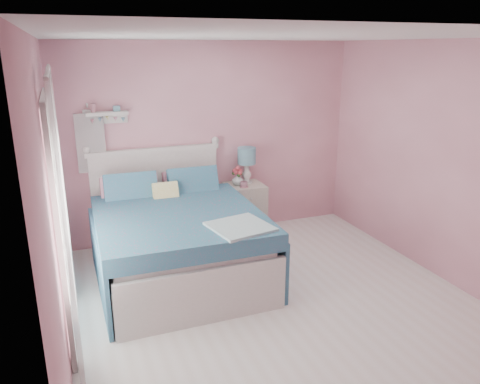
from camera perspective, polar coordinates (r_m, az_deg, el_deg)
floor at (r=4.84m, az=5.10°, el=-14.11°), size 4.50×4.50×0.00m
room_shell at (r=4.24m, az=5.67°, el=4.48°), size 4.50×4.50×4.50m
bed at (r=5.38m, az=-7.80°, el=-5.82°), size 1.78×2.22×1.28m
nightstand at (r=6.48m, az=0.58°, el=-2.14°), size 0.50×0.49×0.72m
table_lamp at (r=6.37m, az=0.82°, el=4.12°), size 0.25×0.25×0.49m
vase at (r=6.32m, az=-0.30°, el=1.55°), size 0.20×0.20×0.16m
teacup at (r=6.23m, az=0.49°, el=0.94°), size 0.11×0.11×0.08m
roses at (r=6.29m, az=-0.31°, el=2.57°), size 0.14×0.11×0.12m
wall_shelf at (r=5.95m, az=-15.98°, el=9.08°), size 0.50×0.15×0.25m
hanging_dress at (r=5.98m, az=-17.74°, el=5.70°), size 0.34×0.03×0.72m
french_door at (r=4.34m, az=-21.18°, el=-3.37°), size 0.04×1.32×2.16m
curtain_near at (r=3.60m, az=-20.40°, el=-5.66°), size 0.04×0.40×2.32m
curtain_far at (r=5.01m, az=-20.86°, el=0.66°), size 0.04×0.40×2.32m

